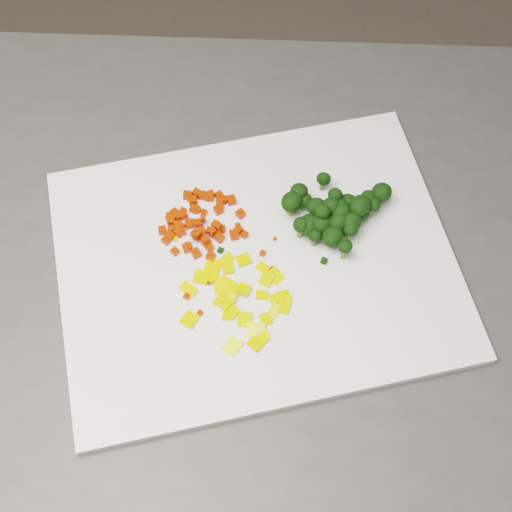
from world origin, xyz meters
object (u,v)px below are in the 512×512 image
(cutting_board, at_px, (256,263))
(carrot_pile, at_px, (204,222))
(broccoli_pile, at_px, (338,205))
(pepper_pile, at_px, (235,302))
(counter_block, at_px, (242,396))

(cutting_board, height_order, carrot_pile, carrot_pile)
(cutting_board, relative_size, carrot_pile, 4.50)
(carrot_pile, distance_m, broccoli_pile, 0.16)
(cutting_board, bearing_deg, carrot_pile, 165.20)
(carrot_pile, bearing_deg, pepper_pile, -48.94)
(counter_block, xyz_separation_m, carrot_pile, (-0.05, 0.04, 0.48))
(counter_block, bearing_deg, carrot_pile, 144.06)
(carrot_pile, height_order, broccoli_pile, broccoli_pile)
(carrot_pile, relative_size, pepper_pile, 0.86)
(carrot_pile, bearing_deg, cutting_board, -14.80)
(carrot_pile, distance_m, pepper_pile, 0.11)
(broccoli_pile, bearing_deg, pepper_pile, -115.81)
(counter_block, distance_m, carrot_pile, 0.48)
(counter_block, relative_size, carrot_pile, 10.69)
(cutting_board, bearing_deg, pepper_pile, -92.06)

